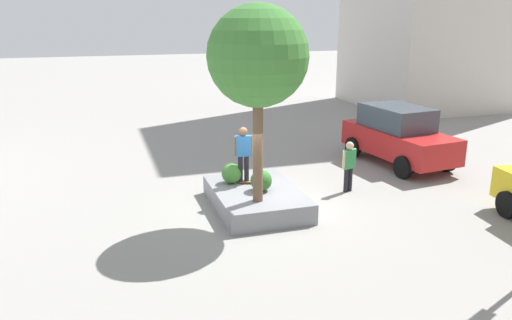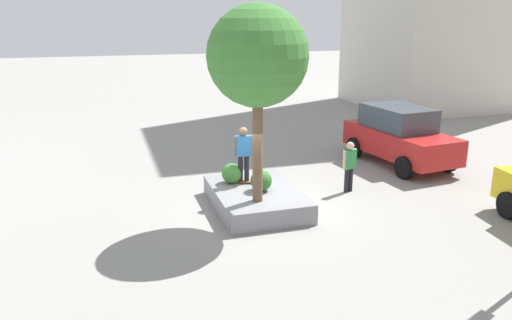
{
  "view_description": "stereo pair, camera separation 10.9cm",
  "coord_description": "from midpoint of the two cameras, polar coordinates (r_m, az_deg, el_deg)",
  "views": [
    {
      "loc": [
        13.22,
        -4.49,
        5.56
      ],
      "look_at": [
        -0.2,
        -0.25,
        1.48
      ],
      "focal_mm": 35.45,
      "sensor_mm": 36.0,
      "label": 1
    },
    {
      "loc": [
        13.25,
        -4.38,
        5.56
      ],
      "look_at": [
        -0.2,
        -0.25,
        1.48
      ],
      "focal_mm": 35.45,
      "sensor_mm": 36.0,
      "label": 2
    }
  ],
  "objects": [
    {
      "name": "skateboarder",
      "position": [
        15.15,
        -1.65,
        1.1
      ],
      "size": [
        0.26,
        0.57,
        1.68
      ],
      "color": "black",
      "rests_on": "skateboard"
    },
    {
      "name": "plaza_tree",
      "position": [
        13.18,
        -0.02,
        11.53
      ],
      "size": [
        2.65,
        2.65,
        5.27
      ],
      "color": "brown",
      "rests_on": "planter_ledge"
    },
    {
      "name": "sedan_parked",
      "position": [
        19.99,
        15.57,
        2.74
      ],
      "size": [
        4.94,
        2.66,
        2.2
      ],
      "color": "#B21E1E",
      "rests_on": "ground"
    },
    {
      "name": "passerby_with_bag",
      "position": [
        16.44,
        10.26,
        -0.34
      ],
      "size": [
        0.32,
        0.54,
        1.66
      ],
      "color": "black",
      "rests_on": "ground"
    },
    {
      "name": "hedge_clump",
      "position": [
        14.71,
        0.37,
        -2.32
      ],
      "size": [
        0.63,
        0.63,
        0.63
      ],
      "primitive_type": "sphere",
      "color": "#2D6628",
      "rests_on": "planter_ledge"
    },
    {
      "name": "skateboard",
      "position": [
        15.44,
        -1.62,
        -2.43
      ],
      "size": [
        0.48,
        0.82,
        0.07
      ],
      "color": "brown",
      "rests_on": "planter_ledge"
    },
    {
      "name": "planter_ledge",
      "position": [
        15.03,
        -0.21,
        -4.36
      ],
      "size": [
        3.52,
        2.44,
        0.58
      ],
      "primitive_type": "cube",
      "color": "gray",
      "rests_on": "ground"
    },
    {
      "name": "boxwood_shrub",
      "position": [
        15.39,
        -2.96,
        -1.52
      ],
      "size": [
        0.62,
        0.62,
        0.62
      ],
      "primitive_type": "sphere",
      "color": "#3D7A33",
      "rests_on": "planter_ledge"
    },
    {
      "name": "ground_plane",
      "position": [
        15.03,
        0.93,
        -5.55
      ],
      "size": [
        120.0,
        120.0,
        0.0
      ],
      "primitive_type": "plane",
      "color": "gray"
    }
  ]
}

